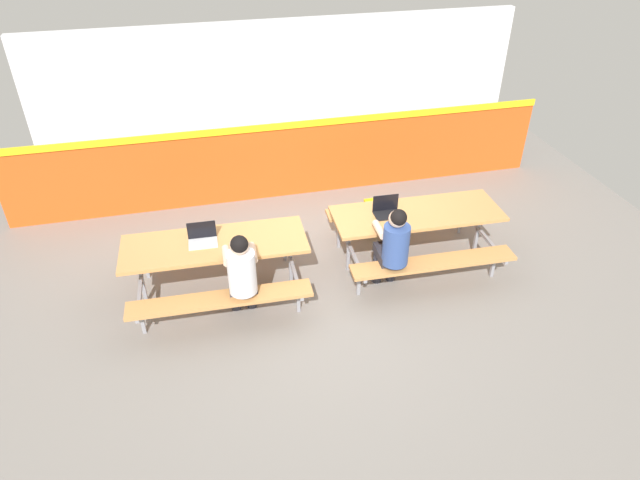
% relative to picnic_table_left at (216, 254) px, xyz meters
% --- Properties ---
extents(ground_plane, '(10.00, 10.00, 0.02)m').
position_rel_picnic_table_left_xyz_m(ground_plane, '(1.24, -0.11, -0.59)').
color(ground_plane, gray).
extents(accent_backdrop, '(8.00, 0.14, 2.60)m').
position_rel_picnic_table_left_xyz_m(accent_backdrop, '(1.24, 2.22, 0.67)').
color(accent_backdrop, '#E55119').
rests_on(accent_backdrop, ground).
extents(picnic_table_left, '(2.10, 1.61, 0.74)m').
position_rel_picnic_table_left_xyz_m(picnic_table_left, '(0.00, 0.00, 0.00)').
color(picnic_table_left, tan).
rests_on(picnic_table_left, ground).
extents(picnic_table_right, '(2.10, 1.61, 0.74)m').
position_rel_picnic_table_left_xyz_m(picnic_table_right, '(2.48, 0.08, 0.00)').
color(picnic_table_right, tan).
rests_on(picnic_table_right, ground).
extents(student_nearer, '(0.37, 0.53, 1.21)m').
position_rel_picnic_table_left_xyz_m(student_nearer, '(0.24, -0.56, 0.13)').
color(student_nearer, '#2D2D38').
rests_on(student_nearer, ground).
extents(student_further, '(0.37, 0.53, 1.21)m').
position_rel_picnic_table_left_xyz_m(student_further, '(1.97, -0.46, 0.13)').
color(student_further, '#2D2D38').
rests_on(student_further, ground).
extents(laptop_silver, '(0.33, 0.23, 0.22)m').
position_rel_picnic_table_left_xyz_m(laptop_silver, '(-0.12, 0.04, 0.21)').
color(laptop_silver, silver).
rests_on(laptop_silver, picnic_table_left).
extents(laptop_dark, '(0.33, 0.23, 0.22)m').
position_rel_picnic_table_left_xyz_m(laptop_dark, '(2.10, 0.13, 0.21)').
color(laptop_dark, black).
rests_on(laptop_dark, picnic_table_right).
extents(backpack_dark, '(0.30, 0.22, 0.44)m').
position_rel_picnic_table_left_xyz_m(backpack_dark, '(2.25, 0.95, -0.36)').
color(backpack_dark, yellow).
rests_on(backpack_dark, ground).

